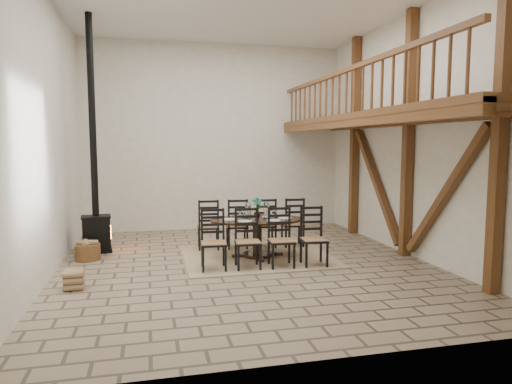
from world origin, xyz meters
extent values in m
plane|color=gray|center=(0.00, 0.00, 0.00)|extent=(8.00, 8.00, 0.00)
cube|color=white|center=(0.00, 4.00, 2.50)|extent=(7.00, 0.02, 5.00)
cube|color=white|center=(0.00, -4.00, 2.50)|extent=(7.00, 0.02, 5.00)
cube|color=white|center=(-3.50, 0.00, 2.50)|extent=(0.02, 8.00, 5.00)
cube|color=white|center=(3.50, 0.00, 2.50)|extent=(0.02, 8.00, 5.00)
cube|color=brown|center=(3.38, -2.50, 2.50)|extent=(0.18, 0.18, 5.00)
cube|color=brown|center=(3.38, 0.00, 2.50)|extent=(0.18, 0.18, 5.00)
cube|color=brown|center=(3.38, 2.50, 2.50)|extent=(0.18, 0.18, 5.00)
cube|color=brown|center=(3.38, -1.25, 1.40)|extent=(0.14, 2.16, 2.54)
cube|color=brown|center=(3.38, 1.25, 1.40)|extent=(0.14, 2.16, 2.54)
cube|color=brown|center=(3.38, 0.00, 2.80)|extent=(0.20, 7.80, 0.20)
cube|color=brown|center=(2.70, 0.00, 2.85)|extent=(1.60, 7.80, 0.12)
cube|color=brown|center=(2.00, 0.00, 2.75)|extent=(0.18, 7.80, 0.22)
cube|color=brown|center=(2.00, 0.00, 3.75)|extent=(0.09, 7.60, 0.09)
cube|color=brown|center=(2.00, 0.00, 3.33)|extent=(0.06, 7.60, 0.86)
cube|color=tan|center=(0.34, 0.55, 0.01)|extent=(3.00, 2.50, 0.02)
ellipsoid|color=black|center=(0.34, 0.55, 0.77)|extent=(2.01, 1.30, 0.04)
cylinder|color=black|center=(0.34, 0.55, 0.38)|extent=(0.19, 0.19, 0.71)
cylinder|color=black|center=(0.34, 0.55, 0.05)|extent=(0.59, 0.59, 0.06)
cube|color=#AF8250|center=(-0.67, -0.23, 0.51)|extent=(0.50, 0.48, 0.04)
cube|color=black|center=(-0.67, -0.23, 0.24)|extent=(0.48, 0.48, 0.49)
cube|color=black|center=(-0.66, -0.03, 0.81)|extent=(0.40, 0.07, 0.64)
cube|color=#AF8250|center=(-0.04, -0.28, 0.51)|extent=(0.50, 0.48, 0.04)
cube|color=black|center=(-0.04, -0.28, 0.24)|extent=(0.48, 0.48, 0.49)
cube|color=black|center=(-0.02, -0.07, 0.81)|extent=(0.40, 0.07, 0.64)
cube|color=#AF8250|center=(0.60, -0.32, 0.51)|extent=(0.50, 0.48, 0.04)
cube|color=black|center=(0.60, -0.32, 0.24)|extent=(0.48, 0.48, 0.49)
cube|color=black|center=(0.61, -0.12, 0.81)|extent=(0.40, 0.07, 0.64)
cube|color=#AF8250|center=(1.23, -0.36, 0.51)|extent=(0.50, 0.48, 0.04)
cube|color=black|center=(1.23, -0.36, 0.24)|extent=(0.48, 0.48, 0.49)
cube|color=black|center=(1.25, -0.16, 0.81)|extent=(0.40, 0.07, 0.64)
cube|color=#AF8250|center=(-0.55, 1.46, 0.51)|extent=(0.50, 0.48, 0.04)
cube|color=black|center=(-0.55, 1.46, 0.24)|extent=(0.48, 0.48, 0.49)
cube|color=black|center=(-0.57, 1.26, 0.81)|extent=(0.40, 0.07, 0.64)
cube|color=#AF8250|center=(0.08, 1.42, 0.51)|extent=(0.50, 0.48, 0.04)
cube|color=black|center=(0.08, 1.42, 0.24)|extent=(0.48, 0.48, 0.49)
cube|color=black|center=(0.07, 1.22, 0.81)|extent=(0.40, 0.07, 0.64)
cube|color=#AF8250|center=(0.72, 1.37, 0.51)|extent=(0.50, 0.48, 0.04)
cube|color=black|center=(0.72, 1.37, 0.24)|extent=(0.48, 0.48, 0.49)
cube|color=black|center=(0.70, 1.17, 0.81)|extent=(0.40, 0.07, 0.64)
cube|color=#AF8250|center=(1.35, 1.33, 0.51)|extent=(0.50, 0.48, 0.04)
cube|color=black|center=(1.35, 1.33, 0.24)|extent=(0.48, 0.48, 0.49)
cube|color=black|center=(1.34, 1.13, 0.81)|extent=(0.40, 0.07, 0.64)
cube|color=white|center=(0.34, 0.55, 0.80)|extent=(1.53, 0.84, 0.01)
cube|color=white|center=(0.34, 0.55, 0.88)|extent=(0.97, 0.38, 0.18)
cylinder|color=white|center=(0.15, 0.56, 0.96)|extent=(0.12, 0.12, 0.34)
cylinder|color=white|center=(0.53, 0.53, 0.96)|extent=(0.12, 0.12, 0.34)
cylinder|color=white|center=(0.15, 0.56, 0.87)|extent=(0.06, 0.06, 0.16)
cylinder|color=white|center=(0.53, 0.53, 0.87)|extent=(0.06, 0.06, 0.16)
imported|color=#4C723F|center=(0.34, 0.60, 1.02)|extent=(0.24, 0.17, 0.45)
cube|color=black|center=(-2.92, 1.77, 0.05)|extent=(0.66, 0.54, 0.09)
cube|color=black|center=(-2.92, 1.77, 0.42)|extent=(0.61, 0.48, 0.66)
cube|color=#FF590C|center=(-2.63, 1.81, 0.42)|extent=(0.05, 0.26, 0.26)
cube|color=black|center=(-2.92, 1.77, 0.77)|extent=(0.65, 0.53, 0.04)
cylinder|color=black|center=(-2.92, 1.77, 2.89)|extent=(0.14, 0.14, 4.21)
cylinder|color=brown|center=(-3.03, 1.09, 0.16)|extent=(0.49, 0.49, 0.32)
cube|color=tan|center=(-3.03, 1.09, 0.36)|extent=(0.26, 0.26, 0.09)
cube|color=tan|center=(-3.00, -0.81, 0.16)|extent=(0.31, 0.32, 0.31)
camera|label=1|loc=(-1.79, -8.40, 2.32)|focal=32.00mm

